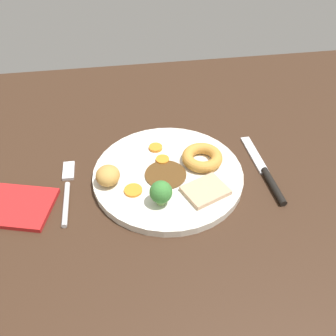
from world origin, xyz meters
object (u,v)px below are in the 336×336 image
fork (67,189)px  knife (266,174)px  dinner_plate (168,175)px  meat_slice_main (206,191)px  carrot_coin_side (133,190)px  carrot_coin_front (156,148)px  roast_potato_left (108,176)px  broccoli_floret (161,192)px  carrot_coin_back (160,160)px  folded_napkin (18,206)px  yorkshire_pudding (202,156)px

fork → knife: bearing=-91.7°
dinner_plate → meat_slice_main: bearing=-46.9°
carrot_coin_side → knife: bearing=4.2°
meat_slice_main → carrot_coin_front: 14.18cm
roast_potato_left → broccoli_floret: broccoli_floret is taller
carrot_coin_side → carrot_coin_back: bearing=51.9°
dinner_plate → carrot_coin_front: (-1.31, 6.76, 0.96)cm
dinner_plate → meat_slice_main: meat_slice_main is taller
broccoli_floret → meat_slice_main: bearing=9.3°
fork → knife: knife is taller
carrot_coin_side → folded_napkin: 18.85cm
broccoli_floret → carrot_coin_front: bearing=86.4°
fork → folded_napkin: bearing=110.3°
yorkshire_pudding → carrot_coin_back: (-7.46, 1.01, -0.75)cm
folded_napkin → meat_slice_main: bearing=-4.4°
carrot_coin_back → yorkshire_pudding: bearing=-7.7°
carrot_coin_back → carrot_coin_side: carrot_coin_back is taller
dinner_plate → folded_napkin: size_ratio=2.39×
roast_potato_left → fork: size_ratio=0.28×
fork → carrot_coin_back: bearing=-76.6°
carrot_coin_back → broccoli_floret: size_ratio=0.56×
broccoli_floret → folded_napkin: size_ratio=0.39×
dinner_plate → fork: (-17.49, -0.60, -0.31)cm
dinner_plate → broccoli_floret: bearing=-107.3°
carrot_coin_side → broccoli_floret: size_ratio=0.70×
roast_potato_left → knife: bearing=-2.1°
yorkshire_pudding → knife: bearing=-20.8°
dinner_plate → meat_slice_main: (5.38, -5.74, 1.10)cm
carrot_coin_side → broccoli_floret: (4.22, -3.25, 2.17)cm
carrot_coin_side → broccoli_floret: broccoli_floret is taller
knife → yorkshire_pudding: bearing=66.6°
dinner_plate → roast_potato_left: size_ratio=6.09×
carrot_coin_side → meat_slice_main: bearing=-9.7°
folded_napkin → carrot_coin_front: bearing=23.0°
broccoli_floret → folded_napkin: bearing=171.1°
carrot_coin_back → folded_napkin: bearing=-164.9°
meat_slice_main → carrot_coin_front: bearing=118.2°
dinner_plate → carrot_coin_front: bearing=101.0°
meat_slice_main → knife: 12.60cm
roast_potato_left → knife: size_ratio=0.23×
roast_potato_left → carrot_coin_front: (9.02, 7.73, -1.32)cm
meat_slice_main → carrot_coin_front: (-6.69, 12.50, -0.14)cm
fork → carrot_coin_front: bearing=-65.0°
carrot_coin_side → fork: 11.59cm
roast_potato_left → carrot_coin_back: bearing=23.9°
meat_slice_main → fork: size_ratio=0.45×
dinner_plate → fork: 17.50cm
knife → folded_napkin: bearing=89.2°
yorkshire_pudding → fork: bearing=-173.5°
roast_potato_left → carrot_coin_front: bearing=40.6°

